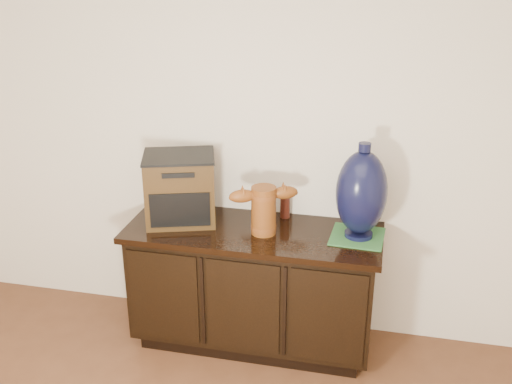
% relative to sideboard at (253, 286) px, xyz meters
% --- Properties ---
extents(sideboard, '(1.46, 0.56, 0.75)m').
position_rel_sideboard_xyz_m(sideboard, '(0.00, 0.00, 0.00)').
color(sideboard, black).
rests_on(sideboard, ground).
extents(terracotta_vessel, '(0.38, 0.23, 0.28)m').
position_rel_sideboard_xyz_m(terracotta_vessel, '(0.07, -0.02, 0.52)').
color(terracotta_vessel, brown).
rests_on(terracotta_vessel, sideboard).
extents(tv_radio, '(0.48, 0.43, 0.40)m').
position_rel_sideboard_xyz_m(tv_radio, '(-0.44, 0.04, 0.57)').
color(tv_radio, '#3B260E').
rests_on(tv_radio, sideboard).
extents(green_mat, '(0.30, 0.30, 0.01)m').
position_rel_sideboard_xyz_m(green_mat, '(0.59, 0.04, 0.37)').
color(green_mat, '#2F6933').
rests_on(green_mat, sideboard).
extents(lamp_base, '(0.29, 0.29, 0.54)m').
position_rel_sideboard_xyz_m(lamp_base, '(0.59, 0.04, 0.63)').
color(lamp_base, black).
rests_on(lamp_base, green_mat).
extents(spray_can, '(0.06, 0.06, 0.17)m').
position_rel_sideboard_xyz_m(spray_can, '(0.15, 0.21, 0.45)').
color(spray_can, '#5B1C0F').
rests_on(spray_can, sideboard).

